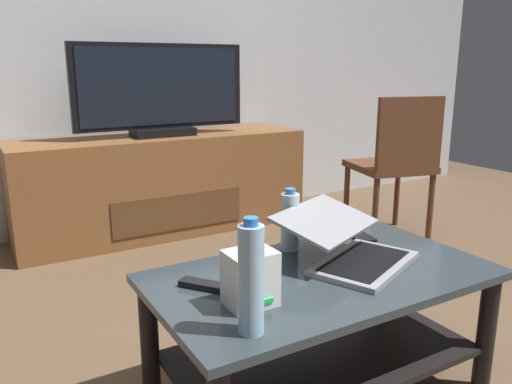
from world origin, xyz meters
The scene contains 12 objects.
ground_plane centered at (0.00, 0.00, 0.00)m, with size 7.68×7.68×0.00m, color brown.
back_wall centered at (0.00, 2.14, 1.40)m, with size 6.40×0.12×2.80m, color silver.
coffee_table centered at (-0.08, -0.10, 0.30)m, with size 1.09×0.61×0.44m.
media_cabinet centered at (0.10, 1.82, 0.32)m, with size 1.88×0.51×0.64m.
television centered at (0.10, 1.80, 0.91)m, with size 1.10×0.20×0.57m.
dining_chair centered at (1.27, 0.91, 0.51)m, with size 0.53×0.53×0.90m.
laptop centered at (0.05, -0.08, 0.50)m, with size 0.50×0.50×0.17m.
router_box centered at (-0.38, -0.18, 0.52)m, with size 0.13×0.11×0.16m.
water_bottle_near centered at (-0.46, -0.31, 0.58)m, with size 0.06×0.06×0.30m.
water_bottle_far centered at (-0.05, 0.12, 0.54)m, with size 0.06×0.06×0.22m.
cell_phone centered at (0.25, 0.10, 0.44)m, with size 0.07×0.14×0.01m, color black.
tv_remote centered at (-0.45, -0.03, 0.45)m, with size 0.04×0.16×0.02m, color black.
Camera 1 is at (-1.02, -1.30, 1.08)m, focal length 35.80 mm.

